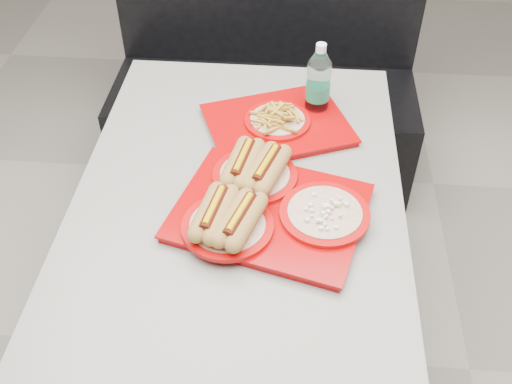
# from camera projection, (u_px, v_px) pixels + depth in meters

# --- Properties ---
(ground) EXTENTS (6.00, 6.00, 0.00)m
(ground) POSITION_uv_depth(u_px,v_px,m) (242.00, 353.00, 2.13)
(ground) COLOR gray
(ground) RESTS_ON ground
(diner_table) EXTENTS (0.92, 1.42, 0.75)m
(diner_table) POSITION_uv_depth(u_px,v_px,m) (238.00, 243.00, 1.73)
(diner_table) COLOR black
(diner_table) RESTS_ON ground
(booth_bench) EXTENTS (1.30, 0.57, 1.35)m
(booth_bench) POSITION_uv_depth(u_px,v_px,m) (265.00, 87.00, 2.65)
(booth_bench) COLOR black
(booth_bench) RESTS_ON ground
(tray_near) EXTENTS (0.56, 0.49, 0.11)m
(tray_near) POSITION_uv_depth(u_px,v_px,m) (263.00, 203.00, 1.56)
(tray_near) COLOR #9C0405
(tray_near) RESTS_ON diner_table
(tray_far) EXTENTS (0.51, 0.46, 0.08)m
(tray_far) POSITION_uv_depth(u_px,v_px,m) (277.00, 122.00, 1.84)
(tray_far) COLOR #9C0405
(tray_far) RESTS_ON diner_table
(water_bottle) EXTENTS (0.08, 0.08, 0.24)m
(water_bottle) POSITION_uv_depth(u_px,v_px,m) (318.00, 84.00, 1.85)
(water_bottle) COLOR silver
(water_bottle) RESTS_ON diner_table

